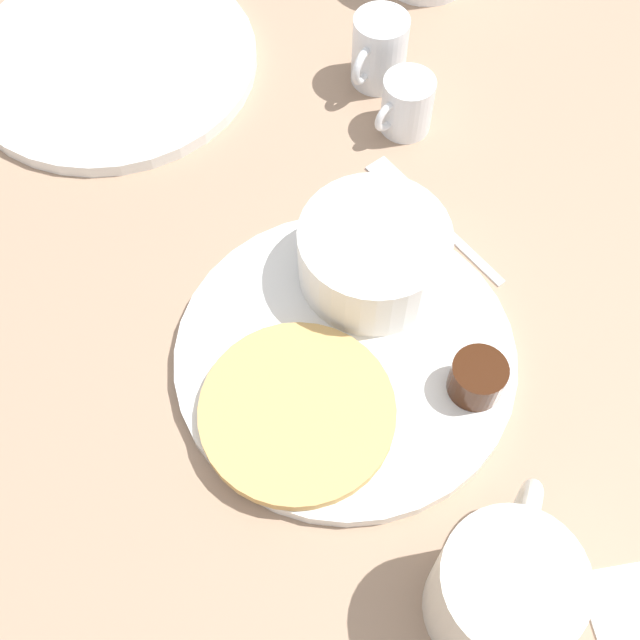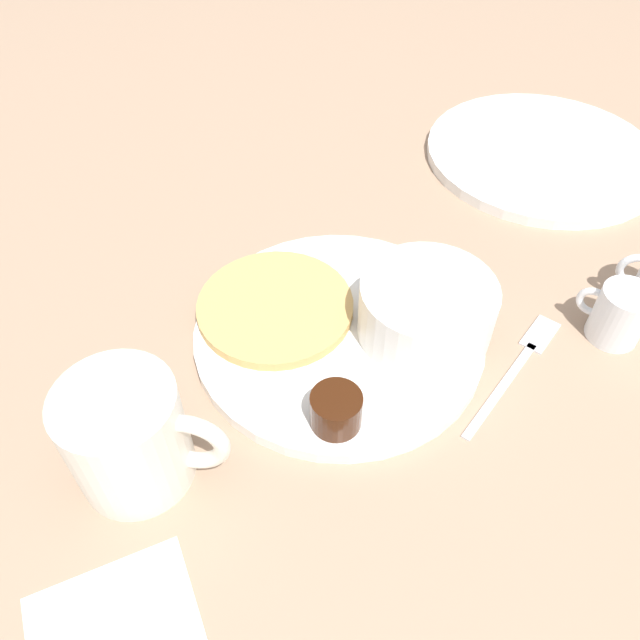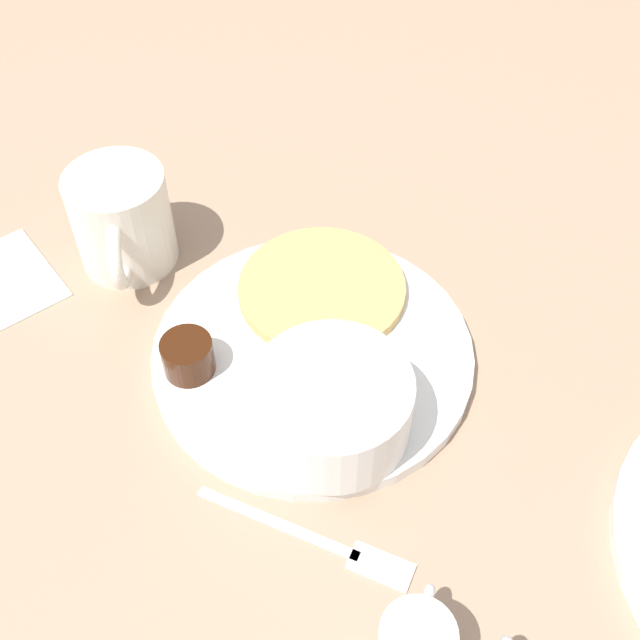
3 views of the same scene
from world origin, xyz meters
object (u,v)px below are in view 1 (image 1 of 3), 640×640
creamer_pitcher_far (379,50)px  fork (420,205)px  plate (345,356)px  creamer_pitcher_near (407,104)px  coffee_mug (502,590)px  bowl (373,252)px

creamer_pitcher_far → fork: creamer_pitcher_far is taller
plate → fork: size_ratio=1.72×
plate → creamer_pitcher_near: creamer_pitcher_near is taller
plate → coffee_mug: (-0.18, -0.05, 0.04)m
coffee_mug → creamer_pitcher_far: 0.45m
bowl → creamer_pitcher_near: size_ratio=1.91×
bowl → creamer_pitcher_far: bearing=-14.0°
plate → creamer_pitcher_far: 0.28m
bowl → fork: bowl is taller
fork → bowl: bearing=139.1°
bowl → creamer_pitcher_near: bowl is taller
coffee_mug → creamer_pitcher_near: coffee_mug is taller
creamer_pitcher_near → plate: bearing=155.7°
coffee_mug → creamer_pitcher_near: (0.39, -0.04, -0.02)m
bowl → creamer_pitcher_near: (0.15, -0.06, -0.01)m
coffee_mug → fork: bearing=-6.3°
creamer_pitcher_far → bowl: bearing=166.0°
plate → fork: plate is taller
creamer_pitcher_far → fork: size_ratio=0.47×
fork → plate: bearing=145.1°
bowl → coffee_mug: (-0.24, -0.02, 0.00)m
coffee_mug → creamer_pitcher_near: size_ratio=1.80×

